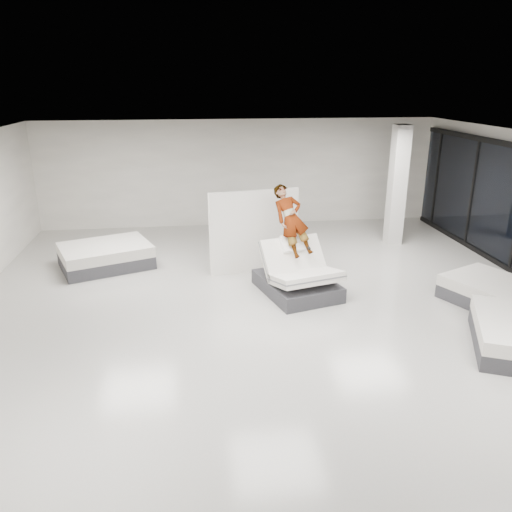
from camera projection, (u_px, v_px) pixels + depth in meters
name	position (u px, v px, depth m)	size (l,w,h in m)	color
room	(279.00, 243.00, 8.64)	(14.00, 14.04, 3.20)	#AEACA5
hero_bed	(298.00, 278.00, 10.46)	(1.76, 2.07, 1.20)	#343439
person	(291.00, 236.00, 10.48)	(0.58, 0.38, 1.59)	slate
remote	(308.00, 247.00, 10.31)	(0.05, 0.14, 0.03)	black
divider_panel	(254.00, 231.00, 11.53)	(2.12, 0.10, 1.93)	white
flat_bed_right_far	(495.00, 293.00, 9.95)	(1.98, 2.21, 0.50)	#343439
flat_bed_left_far	(106.00, 256.00, 12.00)	(2.43, 2.15, 0.56)	#343439
column	(397.00, 186.00, 13.34)	(0.40, 0.40, 3.20)	silver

